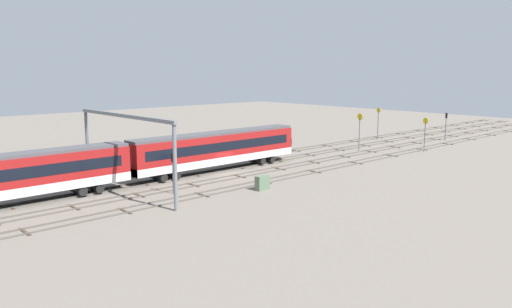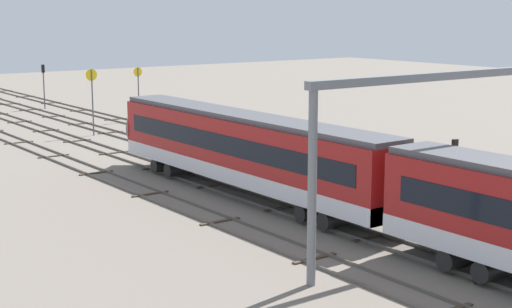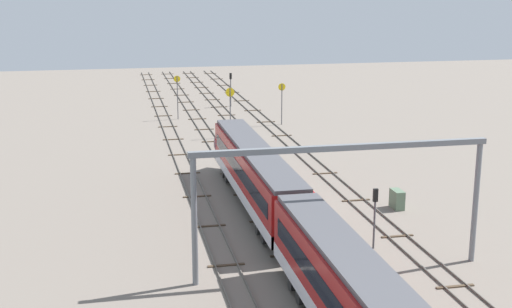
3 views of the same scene
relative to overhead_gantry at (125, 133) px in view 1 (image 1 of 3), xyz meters
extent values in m
plane|color=slate|center=(13.77, 0.36, -6.23)|extent=(197.85, 197.85, 0.00)
cube|color=#59544C|center=(13.77, -6.78, -6.15)|extent=(181.85, 0.07, 0.16)
cube|color=#59544C|center=(13.77, -5.35, -6.15)|extent=(181.85, 0.07, 0.16)
cube|color=#473828|center=(-12.21, -6.06, -6.19)|extent=(0.24, 2.40, 0.08)
cube|color=#473828|center=(-3.55, -6.06, -6.19)|extent=(0.24, 2.40, 0.08)
cube|color=#473828|center=(5.11, -6.06, -6.19)|extent=(0.24, 2.40, 0.08)
cube|color=#473828|center=(13.77, -6.06, -6.19)|extent=(0.24, 2.40, 0.08)
cube|color=#473828|center=(22.43, -6.06, -6.19)|extent=(0.24, 2.40, 0.08)
cube|color=#473828|center=(31.09, -6.06, -6.19)|extent=(0.24, 2.40, 0.08)
cube|color=#473828|center=(39.75, -6.06, -6.19)|extent=(0.24, 2.40, 0.08)
cube|color=#473828|center=(48.41, -6.06, -6.19)|extent=(0.24, 2.40, 0.08)
cube|color=#473828|center=(57.07, -6.06, -6.19)|extent=(0.24, 2.40, 0.08)
cube|color=#473828|center=(65.73, -6.06, -6.19)|extent=(0.24, 2.40, 0.08)
cube|color=#473828|center=(74.38, -6.06, -6.19)|extent=(0.24, 2.40, 0.08)
cube|color=#473828|center=(83.04, -6.06, -6.19)|extent=(0.24, 2.40, 0.08)
cube|color=#59544C|center=(13.77, -2.50, -6.15)|extent=(181.85, 0.07, 0.16)
cube|color=#59544C|center=(13.77, -1.07, -6.15)|extent=(181.85, 0.07, 0.16)
cube|color=#473828|center=(-6.44, -1.78, -6.19)|extent=(0.24, 2.40, 0.08)
cube|color=#473828|center=(0.30, -1.78, -6.19)|extent=(0.24, 2.40, 0.08)
cube|color=#473828|center=(7.03, -1.78, -6.19)|extent=(0.24, 2.40, 0.08)
cube|color=#473828|center=(13.77, -1.78, -6.19)|extent=(0.24, 2.40, 0.08)
cube|color=#473828|center=(20.50, -1.78, -6.19)|extent=(0.24, 2.40, 0.08)
cube|color=#473828|center=(27.24, -1.78, -6.19)|extent=(0.24, 2.40, 0.08)
cube|color=#473828|center=(33.97, -1.78, -6.19)|extent=(0.24, 2.40, 0.08)
cube|color=#473828|center=(40.71, -1.78, -6.19)|extent=(0.24, 2.40, 0.08)
cube|color=#473828|center=(47.44, -1.78, -6.19)|extent=(0.24, 2.40, 0.08)
cube|color=#473828|center=(54.18, -1.78, -6.19)|extent=(0.24, 2.40, 0.08)
cube|color=#473828|center=(60.91, -1.78, -6.19)|extent=(0.24, 2.40, 0.08)
cube|color=#473828|center=(67.65, -1.78, -6.19)|extent=(0.24, 2.40, 0.08)
cube|color=#473828|center=(74.38, -1.78, -6.19)|extent=(0.24, 2.40, 0.08)
cube|color=#473828|center=(81.12, -1.78, -6.19)|extent=(0.24, 2.40, 0.08)
cube|color=#473828|center=(87.85, -1.78, -6.19)|extent=(0.24, 2.40, 0.08)
cube|color=#473828|center=(94.59, -1.78, -6.19)|extent=(0.24, 2.40, 0.08)
cube|color=#59544C|center=(13.77, 1.78, -6.15)|extent=(181.85, 0.07, 0.16)
cube|color=#59544C|center=(13.77, 3.22, -6.15)|extent=(181.85, 0.07, 0.16)
cube|color=#473828|center=(-10.71, 2.50, -6.19)|extent=(0.24, 2.40, 0.08)
cube|color=#473828|center=(-3.72, 2.50, -6.19)|extent=(0.24, 2.40, 0.08)
cube|color=#473828|center=(3.28, 2.50, -6.19)|extent=(0.24, 2.40, 0.08)
cube|color=#473828|center=(10.27, 2.50, -6.19)|extent=(0.24, 2.40, 0.08)
cube|color=#473828|center=(17.27, 2.50, -6.19)|extent=(0.24, 2.40, 0.08)
cube|color=#473828|center=(24.26, 2.50, -6.19)|extent=(0.24, 2.40, 0.08)
cube|color=#473828|center=(31.25, 2.50, -6.19)|extent=(0.24, 2.40, 0.08)
cube|color=#473828|center=(38.25, 2.50, -6.19)|extent=(0.24, 2.40, 0.08)
cube|color=#473828|center=(45.24, 2.50, -6.19)|extent=(0.24, 2.40, 0.08)
cube|color=#473828|center=(52.24, 2.50, -6.19)|extent=(0.24, 2.40, 0.08)
cube|color=#473828|center=(59.23, 2.50, -6.19)|extent=(0.24, 2.40, 0.08)
cube|color=#473828|center=(66.22, 2.50, -6.19)|extent=(0.24, 2.40, 0.08)
cube|color=#473828|center=(73.22, 2.50, -6.19)|extent=(0.24, 2.40, 0.08)
cube|color=#473828|center=(80.21, 2.50, -6.19)|extent=(0.24, 2.40, 0.08)
cube|color=#473828|center=(87.21, 2.50, -6.19)|extent=(0.24, 2.40, 0.08)
cube|color=#473828|center=(94.20, 2.50, -6.19)|extent=(0.24, 2.40, 0.08)
cube|color=#473828|center=(101.20, 2.50, -6.19)|extent=(0.24, 2.40, 0.08)
cube|color=#59544C|center=(13.77, 6.06, -6.15)|extent=(181.85, 0.07, 0.16)
cube|color=#59544C|center=(13.77, 7.50, -6.15)|extent=(181.85, 0.07, 0.16)
cube|color=#473828|center=(-5.17, 6.78, -6.19)|extent=(0.24, 2.40, 0.08)
cube|color=#473828|center=(2.40, 6.78, -6.19)|extent=(0.24, 2.40, 0.08)
cube|color=#473828|center=(9.98, 6.78, -6.19)|extent=(0.24, 2.40, 0.08)
cube|color=#473828|center=(17.56, 6.78, -6.19)|extent=(0.24, 2.40, 0.08)
cube|color=#473828|center=(25.13, 6.78, -6.19)|extent=(0.24, 2.40, 0.08)
cube|color=#473828|center=(32.71, 6.78, -6.19)|extent=(0.24, 2.40, 0.08)
cube|color=#473828|center=(40.29, 6.78, -6.19)|extent=(0.24, 2.40, 0.08)
cube|color=#473828|center=(47.87, 6.78, -6.19)|extent=(0.24, 2.40, 0.08)
cube|color=#473828|center=(55.44, 6.78, -6.19)|extent=(0.24, 2.40, 0.08)
cube|color=#473828|center=(63.02, 6.78, -6.19)|extent=(0.24, 2.40, 0.08)
cube|color=#473828|center=(70.60, 6.78, -6.19)|extent=(0.24, 2.40, 0.08)
cube|color=#473828|center=(78.17, 6.78, -6.19)|extent=(0.24, 2.40, 0.08)
cube|color=#473828|center=(85.75, 6.78, -6.19)|extent=(0.24, 2.40, 0.08)
cube|color=#473828|center=(93.33, 6.78, -6.19)|extent=(0.24, 2.40, 0.08)
cube|color=#473828|center=(100.90, 6.78, -6.19)|extent=(0.24, 2.40, 0.08)
cube|color=maroon|center=(13.85, 2.50, -3.37)|extent=(24.00, 2.90, 3.60)
cube|color=silver|center=(13.85, 2.50, -4.72)|extent=(24.00, 2.94, 0.90)
cube|color=#4C4C51|center=(13.85, 2.50, -1.42)|extent=(24.00, 2.50, 0.30)
cube|color=black|center=(13.85, 1.04, -2.94)|extent=(22.00, 0.04, 1.10)
cube|color=black|center=(13.85, 3.96, -2.94)|extent=(22.00, 0.04, 1.10)
cylinder|color=black|center=(5.27, 2.50, -5.62)|extent=(0.90, 2.70, 0.90)
cylinder|color=black|center=(7.07, 2.50, -5.62)|extent=(0.90, 2.70, 0.90)
cylinder|color=black|center=(20.63, 2.50, -5.62)|extent=(0.90, 2.70, 0.90)
cylinder|color=black|center=(22.43, 2.50, -5.62)|extent=(0.90, 2.70, 0.90)
cube|color=maroon|center=(-10.95, 2.50, -3.37)|extent=(24.00, 2.90, 3.60)
cube|color=silver|center=(-10.95, 2.50, -4.72)|extent=(24.00, 2.94, 0.90)
cube|color=#4C4C51|center=(-10.95, 2.50, -1.42)|extent=(24.00, 2.50, 0.30)
cube|color=black|center=(-10.95, 1.04, -2.94)|extent=(22.00, 0.04, 1.10)
cylinder|color=black|center=(-4.17, 2.50, -5.62)|extent=(0.90, 2.70, 0.90)
cylinder|color=black|center=(-2.37, 2.50, -5.62)|extent=(0.90, 2.70, 0.90)
cone|color=silver|center=(26.65, 2.50, -3.55)|extent=(1.60, 3.24, 3.24)
cylinder|color=slate|center=(0.00, -9.03, -2.31)|extent=(0.36, 0.36, 7.85)
cylinder|color=slate|center=(0.00, 9.03, -2.31)|extent=(0.36, 0.36, 7.85)
cube|color=slate|center=(0.00, 0.00, 1.79)|extent=(0.40, 18.67, 0.35)
cylinder|color=#4C4C51|center=(40.28, 0.04, -3.32)|extent=(0.12, 0.12, 5.82)
cylinder|color=yellow|center=(40.32, 0.04, -0.88)|extent=(0.05, 1.04, 1.04)
cube|color=black|center=(40.35, 0.04, -0.88)|extent=(0.02, 0.47, 0.12)
cylinder|color=#4C4C51|center=(52.82, 5.01, -3.33)|extent=(0.12, 0.12, 5.80)
cylinder|color=yellow|center=(52.86, 5.01, -0.83)|extent=(0.05, 0.87, 0.87)
cube|color=black|center=(52.89, 5.01, -0.83)|extent=(0.02, 0.39, 0.12)
cylinder|color=#4C4C51|center=(46.44, -7.70, -3.59)|extent=(0.12, 0.12, 5.29)
cylinder|color=yellow|center=(46.48, -7.70, -1.36)|extent=(0.05, 0.93, 0.93)
cube|color=black|center=(46.51, -7.70, -1.36)|extent=(0.02, 0.42, 0.12)
cylinder|color=#4C4C51|center=(61.27, -3.60, -4.21)|extent=(0.14, 0.14, 4.04)
cube|color=black|center=(61.27, -3.60, -1.74)|extent=(0.20, 0.32, 0.90)
sphere|color=yellow|center=(61.38, -3.60, -1.54)|extent=(0.20, 0.20, 0.20)
sphere|color=#262626|center=(61.38, -3.60, -1.94)|extent=(0.20, 0.20, 0.20)
cylinder|color=#4C4C51|center=(3.34, -3.56, -4.55)|extent=(0.14, 0.14, 3.35)
cube|color=black|center=(3.34, -3.56, -2.43)|extent=(0.20, 0.32, 0.90)
sphere|color=yellow|center=(3.45, -3.56, -2.23)|extent=(0.20, 0.20, 0.20)
sphere|color=#262626|center=(3.45, -3.56, -2.63)|extent=(0.20, 0.20, 0.20)
cube|color=#597259|center=(11.18, -8.58, -5.47)|extent=(1.52, 0.77, 1.53)
cube|color=#333333|center=(11.95, -8.58, -5.24)|extent=(0.02, 0.54, 0.24)
camera|label=1|loc=(-24.49, -46.25, 6.46)|focal=35.20mm
camera|label=2|loc=(-22.45, 28.22, 4.60)|focal=54.09mm
camera|label=3|loc=(-38.46, 13.32, 11.30)|focal=48.57mm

